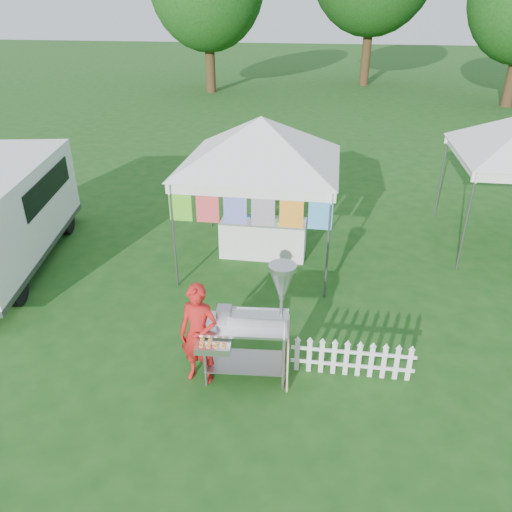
# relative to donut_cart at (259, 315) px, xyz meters

# --- Properties ---
(ground) EXTENTS (120.00, 120.00, 0.00)m
(ground) POSITION_rel_donut_cart_xyz_m (-0.54, 0.28, -1.09)
(ground) COLOR #174A15
(ground) RESTS_ON ground
(canopy_main) EXTENTS (4.24, 4.24, 3.45)m
(canopy_main) POSITION_rel_donut_cart_xyz_m (-0.54, 3.77, 1.90)
(canopy_main) COLOR #59595E
(canopy_main) RESTS_ON ground
(donut_cart) EXTENTS (1.33, 1.01, 1.85)m
(donut_cart) POSITION_rel_donut_cart_xyz_m (0.00, 0.00, 0.00)
(donut_cart) COLOR gray
(donut_cart) RESTS_ON ground
(vendor) EXTENTS (0.62, 0.45, 1.57)m
(vendor) POSITION_rel_donut_cart_xyz_m (-0.83, -0.17, -0.31)
(vendor) COLOR #B31816
(vendor) RESTS_ON ground
(picket_fence) EXTENTS (1.80, 0.05, 0.56)m
(picket_fence) POSITION_rel_donut_cart_xyz_m (1.35, 0.23, -0.80)
(picket_fence) COLOR white
(picket_fence) RESTS_ON ground
(display_table) EXTENTS (1.80, 0.70, 0.79)m
(display_table) POSITION_rel_donut_cart_xyz_m (-0.50, 3.91, -0.70)
(display_table) COLOR white
(display_table) RESTS_ON ground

